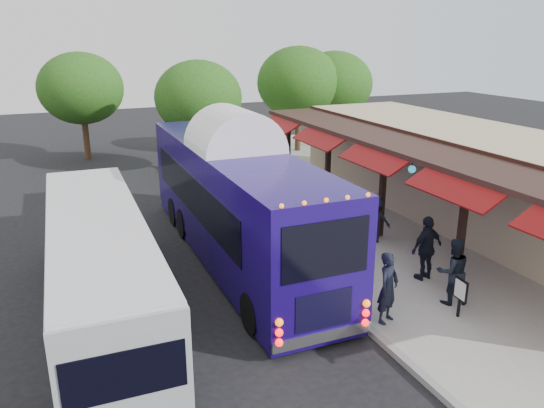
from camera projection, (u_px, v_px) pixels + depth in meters
name	position (u px, v px, depth m)	size (l,w,h in m)	color
ground	(344.00, 312.00, 14.32)	(90.00, 90.00, 0.00)	black
sidewalk	(407.00, 235.00, 19.66)	(10.00, 40.00, 0.15)	#9E9B93
curb	(285.00, 255.00, 17.83)	(0.20, 40.00, 0.16)	gray
station_shelter	(483.00, 179.00, 20.37)	(8.15, 20.00, 3.60)	tan
coach_bus	(236.00, 196.00, 17.24)	(2.69, 12.47, 3.97)	#1A0862
city_bus	(100.00, 264.00, 13.53)	(2.48, 10.56, 2.83)	#94979C
ped_a	(388.00, 288.00, 13.29)	(0.69, 0.45, 1.88)	black
ped_b	(453.00, 271.00, 14.23)	(0.91, 0.71, 1.87)	black
ped_c	(427.00, 248.00, 15.64)	(1.16, 0.48, 1.97)	black
ped_d	(376.00, 220.00, 18.57)	(1.03, 0.59, 1.59)	black
sign_board	(461.00, 291.00, 13.57)	(0.08, 0.49, 1.07)	black
tree_left	(198.00, 98.00, 28.09)	(4.64, 4.64, 5.94)	#382314
tree_mid	(299.00, 83.00, 32.46)	(5.12, 5.12, 6.55)	#382314
tree_right	(334.00, 84.00, 33.63)	(4.87, 4.87, 6.24)	#382314
tree_far	(81.00, 88.00, 30.86)	(4.89, 4.89, 6.26)	#382314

